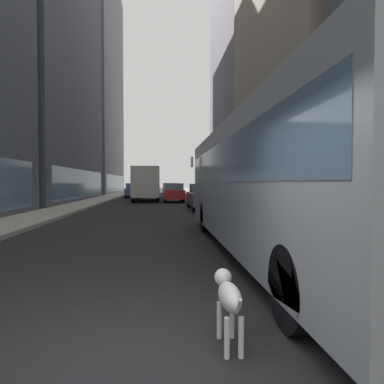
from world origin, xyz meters
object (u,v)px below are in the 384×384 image
object	(u,v)px
car_white_van	(171,190)
transit_bus	(272,179)
car_grey_wagon	(204,196)
car_red_coupe	(174,193)
car_silver_sedan	(169,188)
box_truck	(147,183)
car_blue_hatchback	(135,190)
dalmatian_dog	(228,296)
car_yellow_taxi	(139,189)

from	to	relation	value
car_white_van	transit_bus	bearing A→B (deg)	-86.87
car_grey_wagon	car_red_coupe	world-z (taller)	same
car_silver_sedan	box_truck	xyz separation A→B (m)	(-2.40, -19.13, 0.85)
car_white_van	car_blue_hatchback	size ratio (longest dim) A/B	1.05
car_red_coupe	dalmatian_dog	xyz separation A→B (m)	(-0.34, -25.45, -0.31)
car_white_van	dalmatian_dog	bearing A→B (deg)	-90.57
car_silver_sedan	car_grey_wagon	xyz separation A→B (m)	(1.60, -29.40, 0.00)
transit_bus	dalmatian_dog	bearing A→B (deg)	-113.82
car_yellow_taxi	car_grey_wagon	size ratio (longest dim) A/B	0.87
car_yellow_taxi	car_red_coupe	world-z (taller)	same
car_yellow_taxi	dalmatian_dog	world-z (taller)	car_yellow_taxi
car_silver_sedan	car_red_coupe	world-z (taller)	same
car_grey_wagon	box_truck	world-z (taller)	box_truck
car_blue_hatchback	car_silver_sedan	bearing A→B (deg)	72.53
transit_bus	car_red_coupe	bearing A→B (deg)	94.34
car_yellow_taxi	box_truck	xyz separation A→B (m)	(1.60, -12.27, 0.85)
transit_bus	car_grey_wagon	xyz separation A→B (m)	(0.00, 12.73, -0.95)
car_blue_hatchback	box_truck	size ratio (longest dim) A/B	0.53
car_silver_sedan	dalmatian_dog	world-z (taller)	car_silver_sedan
car_blue_hatchback	box_truck	distance (m)	6.67
transit_bus	car_grey_wagon	world-z (taller)	transit_bus
dalmatian_dog	box_truck	bearing A→B (deg)	94.31
car_red_coupe	box_truck	bearing A→B (deg)	141.09
car_yellow_taxi	car_grey_wagon	world-z (taller)	same
box_truck	car_grey_wagon	bearing A→B (deg)	-68.72
car_yellow_taxi	car_white_van	distance (m)	7.23
car_red_coupe	dalmatian_dog	world-z (taller)	car_red_coupe
car_yellow_taxi	car_grey_wagon	xyz separation A→B (m)	(5.60, -22.54, 0.00)
car_grey_wagon	car_red_coupe	bearing A→B (deg)	100.87
transit_bus	car_white_van	bearing A→B (deg)	93.13
car_silver_sedan	car_red_coupe	bearing A→B (deg)	-90.00
car_white_van	car_red_coupe	xyz separation A→B (m)	(0.00, -8.18, -0.00)
transit_bus	car_red_coupe	distance (m)	21.15
car_white_van	car_red_coupe	bearing A→B (deg)	-90.00
dalmatian_dog	car_silver_sedan	bearing A→B (deg)	89.59
transit_bus	car_silver_sedan	size ratio (longest dim) A/B	2.85
car_yellow_taxi	dalmatian_dog	distance (m)	39.82
car_grey_wagon	transit_bus	bearing A→B (deg)	-90.00
car_yellow_taxi	car_red_coupe	distance (m)	14.76
car_silver_sedan	car_yellow_taxi	bearing A→B (deg)	-120.24
transit_bus	car_blue_hatchback	xyz separation A→B (m)	(-5.60, 29.42, -0.96)
car_blue_hatchback	car_red_coupe	xyz separation A→B (m)	(4.00, -8.36, -0.00)
car_red_coupe	dalmatian_dog	size ratio (longest dim) A/B	4.22
car_yellow_taxi	car_silver_sedan	size ratio (longest dim) A/B	1.00
car_white_van	car_blue_hatchback	xyz separation A→B (m)	(-4.00, 0.18, 0.00)
car_yellow_taxi	car_blue_hatchback	size ratio (longest dim) A/B	1.01
car_grey_wagon	car_blue_hatchback	world-z (taller)	same
car_blue_hatchback	dalmatian_dog	world-z (taller)	car_blue_hatchback
car_yellow_taxi	car_white_van	bearing A→B (deg)	-56.42
car_silver_sedan	car_blue_hatchback	distance (m)	13.32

